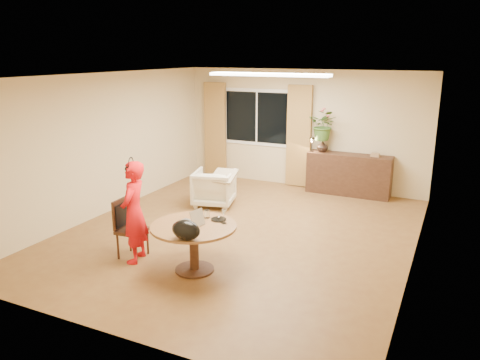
% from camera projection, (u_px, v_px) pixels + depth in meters
% --- Properties ---
extents(floor, '(6.50, 6.50, 0.00)m').
position_uv_depth(floor, '(240.00, 233.00, 7.89)').
color(floor, brown).
rests_on(floor, ground).
extents(ceiling, '(6.50, 6.50, 0.00)m').
position_uv_depth(ceiling, '(240.00, 76.00, 7.20)').
color(ceiling, white).
rests_on(ceiling, wall_back).
extents(wall_back, '(5.50, 0.00, 5.50)m').
position_uv_depth(wall_back, '(303.00, 129.00, 10.38)').
color(wall_back, '#D5BB8A').
rests_on(wall_back, floor).
extents(wall_left, '(0.00, 6.50, 6.50)m').
position_uv_depth(wall_left, '(106.00, 144.00, 8.68)').
color(wall_left, '#D5BB8A').
rests_on(wall_left, floor).
extents(wall_right, '(0.00, 6.50, 6.50)m').
position_uv_depth(wall_right, '(421.00, 177.00, 6.41)').
color(wall_right, '#D5BB8A').
rests_on(wall_right, floor).
extents(window, '(1.70, 0.03, 1.30)m').
position_uv_depth(window, '(257.00, 117.00, 10.76)').
color(window, white).
rests_on(window, wall_back).
extents(curtain_left, '(0.55, 0.08, 2.25)m').
position_uv_depth(curtain_left, '(215.00, 130.00, 11.22)').
color(curtain_left, brown).
rests_on(curtain_left, wall_back).
extents(curtain_right, '(0.55, 0.08, 2.25)m').
position_uv_depth(curtain_right, '(299.00, 136.00, 10.36)').
color(curtain_right, brown).
rests_on(curtain_right, wall_back).
extents(ceiling_panel, '(2.20, 0.35, 0.05)m').
position_uv_depth(ceiling_panel, '(269.00, 75.00, 8.26)').
color(ceiling_panel, white).
rests_on(ceiling_panel, ceiling).
extents(dining_table, '(1.18, 1.18, 0.67)m').
position_uv_depth(dining_table, '(194.00, 235.00, 6.40)').
color(dining_table, brown).
rests_on(dining_table, floor).
extents(dining_chair, '(0.45, 0.41, 0.88)m').
position_uv_depth(dining_chair, '(132.00, 229.00, 6.87)').
color(dining_chair, black).
rests_on(dining_chair, floor).
extents(child, '(0.62, 0.49, 1.49)m').
position_uv_depth(child, '(134.00, 212.00, 6.66)').
color(child, red).
rests_on(child, floor).
extents(laptop, '(0.40, 0.31, 0.24)m').
position_uv_depth(laptop, '(188.00, 216.00, 6.38)').
color(laptop, '#B7B7BC').
rests_on(laptop, dining_table).
extents(tumbler, '(0.10, 0.10, 0.12)m').
position_uv_depth(tumbler, '(207.00, 214.00, 6.63)').
color(tumbler, white).
rests_on(tumbler, dining_table).
extents(wine_glass, '(0.09, 0.09, 0.21)m').
position_uv_depth(wine_glass, '(224.00, 216.00, 6.40)').
color(wine_glass, white).
rests_on(wine_glass, dining_table).
extents(pot_lid, '(0.27, 0.27, 0.04)m').
position_uv_depth(pot_lid, '(219.00, 219.00, 6.55)').
color(pot_lid, white).
rests_on(pot_lid, dining_table).
extents(handbag, '(0.41, 0.27, 0.26)m').
position_uv_depth(handbag, '(186.00, 230.00, 5.83)').
color(handbag, black).
rests_on(handbag, dining_table).
extents(armchair, '(0.93, 0.94, 0.71)m').
position_uv_depth(armchair, '(214.00, 188.00, 9.25)').
color(armchair, beige).
rests_on(armchair, floor).
extents(throw, '(0.52, 0.60, 0.03)m').
position_uv_depth(throw, '(224.00, 172.00, 9.00)').
color(throw, beige).
rests_on(throw, armchair).
extents(sideboard, '(1.75, 0.43, 0.88)m').
position_uv_depth(sideboard, '(349.00, 175.00, 9.93)').
color(sideboard, black).
rests_on(sideboard, floor).
extents(vase, '(0.27, 0.27, 0.25)m').
position_uv_depth(vase, '(322.00, 146.00, 10.02)').
color(vase, black).
rests_on(vase, sideboard).
extents(bouquet, '(0.65, 0.58, 0.66)m').
position_uv_depth(bouquet, '(324.00, 125.00, 9.90)').
color(bouquet, '#326827').
rests_on(bouquet, vase).
extents(book_stack, '(0.20, 0.15, 0.08)m').
position_uv_depth(book_stack, '(375.00, 155.00, 9.59)').
color(book_stack, '#876045').
rests_on(book_stack, sideboard).
extents(desk_lamp, '(0.13, 0.13, 0.31)m').
position_uv_depth(desk_lamp, '(312.00, 144.00, 10.07)').
color(desk_lamp, black).
rests_on(desk_lamp, sideboard).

